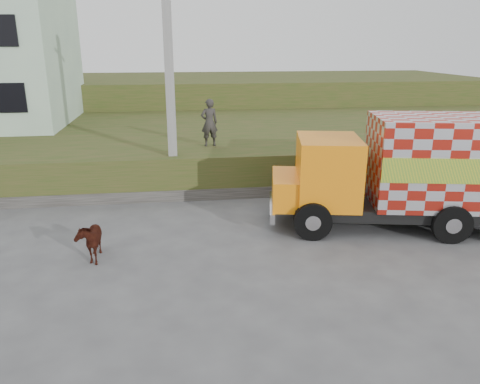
{
  "coord_description": "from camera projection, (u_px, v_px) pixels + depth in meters",
  "views": [
    {
      "loc": [
        -0.86,
        -11.47,
        5.22
      ],
      "look_at": [
        0.82,
        0.72,
        1.3
      ],
      "focal_mm": 35.0,
      "sensor_mm": 36.0,
      "label": 1
    }
  ],
  "objects": [
    {
      "name": "ground",
      "position": [
        213.0,
        248.0,
        12.53
      ],
      "size": [
        120.0,
        120.0,
        0.0
      ],
      "primitive_type": "plane",
      "color": "#474749",
      "rests_on": "ground"
    },
    {
      "name": "retaining_strip",
      "position": [
        146.0,
        195.0,
        16.17
      ],
      "size": [
        16.0,
        0.5,
        0.4
      ],
      "primitive_type": "cube",
      "color": "#595651",
      "rests_on": "ground"
    },
    {
      "name": "cargo_truck",
      "position": [
        415.0,
        172.0,
        13.47
      ],
      "size": [
        7.66,
        3.74,
        3.28
      ],
      "rotation": [
        0.0,
        0.0,
        -0.19
      ],
      "color": "black",
      "rests_on": "ground"
    },
    {
      "name": "pedestrian",
      "position": [
        209.0,
        123.0,
        17.51
      ],
      "size": [
        0.72,
        0.54,
        1.77
      ],
      "primitive_type": "imported",
      "rotation": [
        0.0,
        0.0,
        3.33
      ],
      "color": "#312E2C",
      "rests_on": "embankment"
    },
    {
      "name": "cow",
      "position": [
        90.0,
        239.0,
        11.72
      ],
      "size": [
        0.66,
        1.29,
        1.06
      ],
      "primitive_type": "imported",
      "rotation": [
        0.0,
        0.0,
        0.07
      ],
      "color": "#341E0D",
      "rests_on": "ground"
    },
    {
      "name": "embankment",
      "position": [
        195.0,
        144.0,
        21.74
      ],
      "size": [
        40.0,
        12.0,
        1.5
      ],
      "primitive_type": "cube",
      "color": "#2D4416",
      "rests_on": "ground"
    },
    {
      "name": "utility_pole",
      "position": [
        170.0,
        80.0,
        15.5
      ],
      "size": [
        1.2,
        0.3,
        8.0
      ],
      "color": "gray",
      "rests_on": "ground"
    },
    {
      "name": "embankment_far",
      "position": [
        187.0,
        99.0,
        32.84
      ],
      "size": [
        40.0,
        12.0,
        3.0
      ],
      "primitive_type": "cube",
      "color": "#2D4416",
      "rests_on": "ground"
    }
  ]
}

